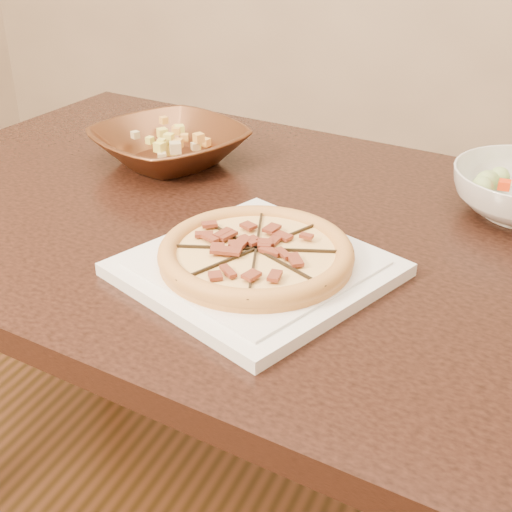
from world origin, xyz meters
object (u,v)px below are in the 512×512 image
object	(u,v)px
pizza	(256,253)
dining_table	(245,272)
plate	(256,269)
bronze_bowl	(169,146)

from	to	relation	value
pizza	dining_table	bearing A→B (deg)	119.37
plate	pizza	world-z (taller)	pizza
pizza	bronze_bowl	bearing A→B (deg)	134.85
dining_table	pizza	world-z (taller)	pizza
plate	bronze_bowl	distance (m)	0.45
pizza	bronze_bowl	xyz separation A→B (m)	(-0.32, 0.32, -0.00)
plate	pizza	xyz separation A→B (m)	(-0.00, 0.00, 0.02)
plate	bronze_bowl	bearing A→B (deg)	134.85
dining_table	plate	size ratio (longest dim) A/B	3.54
bronze_bowl	pizza	bearing A→B (deg)	-45.15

